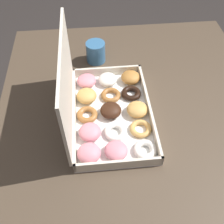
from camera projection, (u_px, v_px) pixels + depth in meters
The scene contains 4 objects.
ground_plane at pixel (128, 208), 1.45m from camera, with size 8.00×8.00×0.00m, color #2D2826.
dining_table at pixel (136, 140), 0.94m from camera, with size 1.15×0.94×0.77m.
donut_box at pixel (103, 106), 0.84m from camera, with size 0.40×0.26×0.28m.
coffee_mug at pixel (96, 52), 1.03m from camera, with size 0.07×0.07×0.08m.
Camera 1 is at (-0.51, 0.14, 1.45)m, focal length 42.00 mm.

